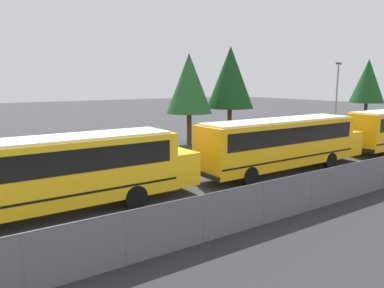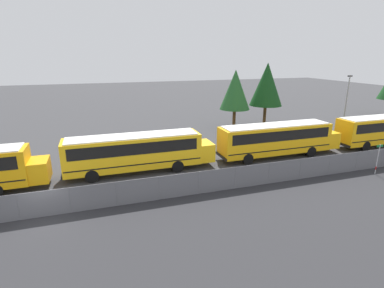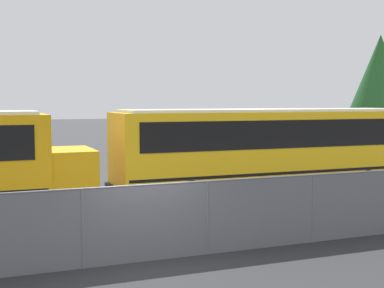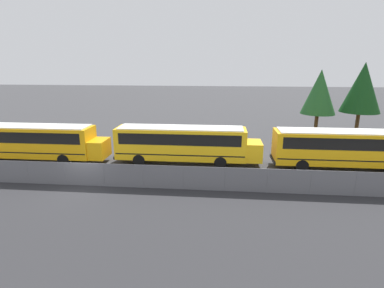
# 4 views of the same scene
# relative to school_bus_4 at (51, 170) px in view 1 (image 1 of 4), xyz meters

# --- Properties ---
(school_bus_4) EXTENTS (13.27, 2.61, 3.43)m
(school_bus_4) POSITION_rel_school_bus_4_xyz_m (0.00, 0.00, 0.00)
(school_bus_4) COLOR yellow
(school_bus_4) RESTS_ON ground_plane
(school_bus_5) EXTENTS (13.27, 2.61, 3.43)m
(school_bus_5) POSITION_rel_school_bus_4_xyz_m (14.21, -0.19, 0.00)
(school_bus_5) COLOR #EDA80F
(school_bus_5) RESTS_ON ground_plane
(light_pole) EXTENTS (0.60, 0.24, 7.56)m
(light_pole) POSITION_rel_school_bus_4_xyz_m (28.97, 6.25, 2.12)
(light_pole) COLOR gray
(light_pole) RESTS_ON ground_plane
(tree_0) EXTENTS (4.13, 4.13, 8.26)m
(tree_0) POSITION_rel_school_bus_4_xyz_m (15.25, 11.96, 3.50)
(tree_0) COLOR #51381E
(tree_0) RESTS_ON ground_plane
(tree_1) EXTENTS (4.60, 4.60, 9.12)m
(tree_1) POSITION_rel_school_bus_4_xyz_m (20.23, 12.15, 4.06)
(tree_1) COLOR #51381E
(tree_1) RESTS_ON ground_plane
(tree_2) EXTENTS (4.56, 4.56, 8.76)m
(tree_2) POSITION_rel_school_bus_4_xyz_m (45.37, 12.78, 3.73)
(tree_2) COLOR #51381E
(tree_2) RESTS_ON ground_plane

